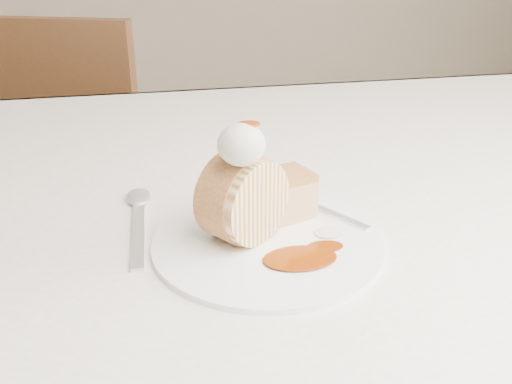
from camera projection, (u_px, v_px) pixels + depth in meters
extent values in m
cube|color=beige|center=(251.00, 185.00, 0.78)|extent=(1.40, 0.90, 0.04)
cube|color=beige|center=(211.00, 153.00, 1.23)|extent=(1.40, 0.01, 0.28)
cylinder|color=brown|center=(473.00, 244.00, 1.38)|extent=(0.06, 0.06, 0.71)
cube|color=brown|center=(98.00, 169.00, 1.64)|extent=(0.52, 0.52, 0.04)
cube|color=brown|center=(56.00, 109.00, 1.38)|extent=(0.40, 0.18, 0.43)
cylinder|color=brown|center=(177.00, 214.00, 1.87)|extent=(0.04, 0.04, 0.40)
cylinder|color=brown|center=(76.00, 207.00, 1.92)|extent=(0.04, 0.04, 0.40)
cylinder|color=brown|center=(142.00, 271.00, 1.55)|extent=(0.04, 0.04, 0.40)
cylinder|color=brown|center=(23.00, 261.00, 1.60)|extent=(0.04, 0.04, 0.40)
cylinder|color=white|center=(267.00, 243.00, 0.59)|extent=(0.30, 0.30, 0.01)
cylinder|color=beige|center=(243.00, 199.00, 0.57)|extent=(0.10, 0.09, 0.09)
cube|color=#D0874E|center=(286.00, 197.00, 0.63)|extent=(0.07, 0.06, 0.04)
ellipsoid|color=silver|center=(241.00, 145.00, 0.53)|extent=(0.05, 0.05, 0.04)
ellipsoid|color=#762A04|center=(249.00, 119.00, 0.53)|extent=(0.02, 0.02, 0.01)
cube|color=silver|center=(332.00, 213.00, 0.64)|extent=(0.09, 0.13, 0.00)
cube|color=silver|center=(138.00, 235.00, 0.60)|extent=(0.03, 0.17, 0.00)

